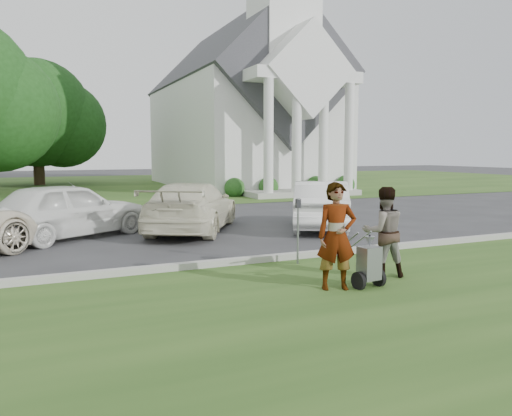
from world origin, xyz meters
TOP-DOWN VIEW (x-y plane):
  - ground at (0.00, 0.00)m, footprint 120.00×120.00m
  - grass_strip at (0.00, -3.00)m, footprint 80.00×7.00m
  - church_lawn at (0.00, 27.00)m, footprint 80.00×30.00m
  - curb at (0.00, 0.55)m, footprint 80.00×0.18m
  - church at (9.00, 23.11)m, footprint 9.19×19.00m
  - tree_back at (-4.01, 29.99)m, footprint 9.61×7.60m
  - striping_cart at (1.14, -2.03)m, footprint 0.57×1.11m
  - person_left at (0.56, -1.90)m, footprint 0.78×0.63m
  - person_right at (1.86, -1.50)m, footprint 0.97×0.84m
  - parking_meter_near at (0.89, 0.09)m, footprint 0.10×0.09m
  - car_b at (-3.39, 5.49)m, footprint 4.90×3.95m
  - car_c at (0.11, 5.31)m, footprint 4.32×5.44m
  - car_d at (3.97, 4.32)m, footprint 3.58×4.65m

SIDE VIEW (x-z plane):
  - ground at x=0.00m, z-range 0.00..0.00m
  - grass_strip at x=0.00m, z-range 0.00..0.01m
  - church_lawn at x=0.00m, z-range 0.00..0.01m
  - curb at x=0.00m, z-range 0.00..0.15m
  - striping_cart at x=1.14m, z-range -0.07..0.92m
  - car_d at x=3.97m, z-range 0.00..1.47m
  - car_c at x=0.11m, z-range 0.00..1.47m
  - car_b at x=-3.39m, z-range 0.00..1.57m
  - person_right at x=1.86m, z-range 0.00..1.71m
  - parking_meter_near at x=0.89m, z-range 0.18..1.59m
  - person_left at x=0.56m, z-range 0.00..1.85m
  - tree_back at x=-4.01m, z-range 0.28..9.17m
  - church at x=9.00m, z-range -6.11..17.99m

